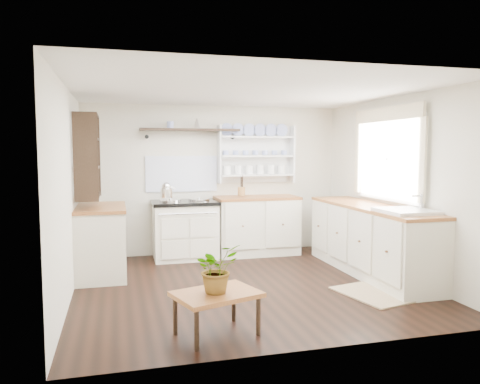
{
  "coord_description": "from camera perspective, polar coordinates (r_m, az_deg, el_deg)",
  "views": [
    {
      "loc": [
        -1.49,
        -5.29,
        1.61
      ],
      "look_at": [
        -0.03,
        0.25,
        1.1
      ],
      "focal_mm": 35.0,
      "sensor_mm": 36.0,
      "label": 1
    }
  ],
  "objects": [
    {
      "name": "floor",
      "position": [
        5.73,
        0.9,
        -11.25
      ],
      "size": [
        4.0,
        3.8,
        0.01
      ],
      "primitive_type": "cube",
      "color": "black",
      "rests_on": "ground"
    },
    {
      "name": "wall_back",
      "position": [
        7.36,
        -3.09,
        1.5
      ],
      "size": [
        4.0,
        0.02,
        2.3
      ],
      "primitive_type": "cube",
      "color": "beige",
      "rests_on": "ground"
    },
    {
      "name": "wall_right",
      "position": [
        6.35,
        18.57,
        0.67
      ],
      "size": [
        0.02,
        3.8,
        2.3
      ],
      "primitive_type": "cube",
      "color": "beige",
      "rests_on": "ground"
    },
    {
      "name": "wall_left",
      "position": [
        5.33,
        -20.24,
        -0.18
      ],
      "size": [
        0.02,
        3.8,
        2.3
      ],
      "primitive_type": "cube",
      "color": "beige",
      "rests_on": "ground"
    },
    {
      "name": "ceiling",
      "position": [
        5.54,
        0.94,
        12.24
      ],
      "size": [
        4.0,
        3.8,
        0.01
      ],
      "primitive_type": "cube",
      "color": "white",
      "rests_on": "wall_back"
    },
    {
      "name": "window",
      "position": [
        6.43,
        17.56,
        4.45
      ],
      "size": [
        0.08,
        1.55,
        1.22
      ],
      "color": "white",
      "rests_on": "wall_right"
    },
    {
      "name": "aga_cooker",
      "position": [
        7.02,
        -6.71,
        -4.53
      ],
      "size": [
        0.96,
        0.67,
        0.89
      ],
      "color": "white",
      "rests_on": "floor"
    },
    {
      "name": "back_cabinets",
      "position": [
        7.29,
        2.05,
        -3.98
      ],
      "size": [
        1.27,
        0.63,
        0.9
      ],
      "color": "beige",
      "rests_on": "floor"
    },
    {
      "name": "right_cabinets",
      "position": [
        6.37,
        15.63,
        -5.51
      ],
      "size": [
        0.62,
        2.43,
        0.9
      ],
      "color": "beige",
      "rests_on": "floor"
    },
    {
      "name": "belfast_sink",
      "position": [
        5.69,
        19.54,
        -3.4
      ],
      "size": [
        0.55,
        0.6,
        0.45
      ],
      "color": "white",
      "rests_on": "right_cabinets"
    },
    {
      "name": "left_cabinets",
      "position": [
        6.3,
        -16.54,
        -5.64
      ],
      "size": [
        0.62,
        1.13,
        0.9
      ],
      "color": "beige",
      "rests_on": "floor"
    },
    {
      "name": "plate_rack",
      "position": [
        7.46,
        1.86,
        4.67
      ],
      "size": [
        1.2,
        0.22,
        0.9
      ],
      "color": "white",
      "rests_on": "wall_back"
    },
    {
      "name": "high_shelf",
      "position": [
        7.15,
        -6.08,
        7.46
      ],
      "size": [
        1.5,
        0.29,
        0.16
      ],
      "color": "black",
      "rests_on": "wall_back"
    },
    {
      "name": "left_shelving",
      "position": [
        6.2,
        -18.1,
        4.28
      ],
      "size": [
        0.28,
        0.8,
        1.05
      ],
      "primitive_type": "cube",
      "color": "black",
      "rests_on": "wall_left"
    },
    {
      "name": "kettle",
      "position": [
        6.8,
        -8.96,
        0.2
      ],
      "size": [
        0.18,
        0.18,
        0.22
      ],
      "primitive_type": null,
      "color": "silver",
      "rests_on": "aga_cooker"
    },
    {
      "name": "utensil_crock",
      "position": [
        7.24,
        0.18,
        0.07
      ],
      "size": [
        0.11,
        0.11,
        0.13
      ],
      "primitive_type": "cylinder",
      "color": "olive",
      "rests_on": "back_cabinets"
    },
    {
      "name": "center_table",
      "position": [
        4.17,
        -2.87,
        -12.69
      ],
      "size": [
        0.83,
        0.7,
        0.38
      ],
      "rotation": [
        0.0,
        0.0,
        0.32
      ],
      "color": "brown",
      "rests_on": "floor"
    },
    {
      "name": "potted_plant",
      "position": [
        4.1,
        -2.88,
        -9.28
      ],
      "size": [
        0.49,
        0.46,
        0.42
      ],
      "primitive_type": "imported",
      "rotation": [
        0.0,
        0.0,
        0.45
      ],
      "color": "#3F7233",
      "rests_on": "center_table"
    },
    {
      "name": "floor_rug",
      "position": [
        5.54,
        15.77,
        -11.91
      ],
      "size": [
        0.73,
        0.95,
        0.02
      ],
      "primitive_type": "cube",
      "rotation": [
        0.0,
        0.0,
        0.23
      ],
      "color": "#957D56",
      "rests_on": "floor"
    }
  ]
}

